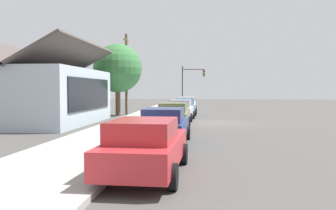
# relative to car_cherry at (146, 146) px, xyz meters

# --- Properties ---
(ground_plane) EXTENTS (120.00, 120.00, 0.00)m
(ground_plane) POSITION_rel_car_cherry_xyz_m (15.54, -2.71, -0.82)
(ground_plane) COLOR #4C4947
(sidewalk_curb) EXTENTS (60.00, 4.20, 0.16)m
(sidewalk_curb) POSITION_rel_car_cherry_xyz_m (15.54, 2.89, -0.74)
(sidewalk_curb) COLOR #A3A099
(sidewalk_curb) RESTS_ON ground
(car_cherry) EXTENTS (4.92, 2.18, 1.59)m
(car_cherry) POSITION_rel_car_cherry_xyz_m (0.00, 0.00, 0.00)
(car_cherry) COLOR red
(car_cherry) RESTS_ON ground
(car_navy) EXTENTS (4.59, 2.10, 1.59)m
(car_navy) POSITION_rel_car_cherry_xyz_m (5.66, 0.07, -0.00)
(car_navy) COLOR navy
(car_navy) RESTS_ON ground
(car_olive) EXTENTS (4.49, 1.96, 1.59)m
(car_olive) POSITION_rel_car_cherry_xyz_m (11.64, 0.18, -0.00)
(car_olive) COLOR olive
(car_olive) RESTS_ON ground
(car_silver) EXTENTS (4.45, 2.09, 1.59)m
(car_silver) POSITION_rel_car_cherry_xyz_m (17.52, 0.10, -0.00)
(car_silver) COLOR silver
(car_silver) RESTS_ON ground
(car_skyblue) EXTENTS (4.47, 2.09, 1.59)m
(car_skyblue) POSITION_rel_car_cherry_xyz_m (23.33, 0.03, -0.00)
(car_skyblue) COLOR #8CB7E0
(car_skyblue) RESTS_ON ground
(car_ivory) EXTENTS (4.50, 2.18, 1.59)m
(car_ivory) POSITION_rel_car_cherry_xyz_m (28.93, 0.14, -0.00)
(car_ivory) COLOR silver
(car_ivory) RESTS_ON ground
(storefront_building) EXTENTS (11.13, 6.68, 5.61)m
(storefront_building) POSITION_rel_car_cherry_xyz_m (14.06, 9.27, 1.21)
(storefront_building) COLOR #ADBCC6
(storefront_building) RESTS_ON ground
(shade_tree) EXTENTS (4.39, 4.39, 6.49)m
(shade_tree) POSITION_rel_car_cherry_xyz_m (21.93, 6.07, 3.45)
(shade_tree) COLOR brown
(shade_tree) RESTS_ON ground
(traffic_light_main) EXTENTS (0.37, 2.79, 5.20)m
(traffic_light_main) POSITION_rel_car_cherry_xyz_m (33.67, -0.17, 2.67)
(traffic_light_main) COLOR #383833
(traffic_light_main) RESTS_ON ground
(utility_pole_wooden) EXTENTS (1.80, 0.24, 7.50)m
(utility_pole_wooden) POSITION_rel_car_cherry_xyz_m (22.88, 5.49, 3.11)
(utility_pole_wooden) COLOR brown
(utility_pole_wooden) RESTS_ON ground
(fire_hydrant_red) EXTENTS (0.22, 0.22, 0.71)m
(fire_hydrant_red) POSITION_rel_car_cherry_xyz_m (11.99, 1.49, -0.32)
(fire_hydrant_red) COLOR red
(fire_hydrant_red) RESTS_ON sidewalk_curb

